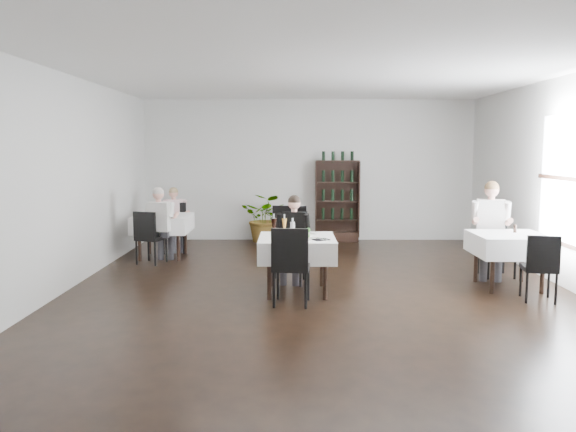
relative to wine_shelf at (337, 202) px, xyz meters
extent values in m
plane|color=black|center=(-0.60, -4.31, -0.85)|extent=(9.00, 9.00, 0.00)
plane|color=white|center=(-0.60, -4.31, 2.15)|extent=(9.00, 9.00, 0.00)
plane|color=silver|center=(-0.60, 0.19, 0.65)|extent=(7.00, 0.00, 7.00)
plane|color=silver|center=(-0.60, -8.81, 0.65)|extent=(7.00, 0.00, 7.00)
plane|color=silver|center=(-4.10, -4.31, 0.65)|extent=(0.00, 9.00, 9.00)
cube|color=black|center=(2.86, -4.31, -0.22)|extent=(0.05, 2.30, 0.06)
cube|color=black|center=(0.00, 0.01, -0.75)|extent=(0.90, 0.28, 0.20)
cylinder|color=black|center=(-1.27, -4.68, -0.49)|extent=(0.06, 0.06, 0.71)
cylinder|color=black|center=(-1.27, -3.95, -0.49)|extent=(0.06, 0.06, 0.71)
cylinder|color=black|center=(-0.53, -4.68, -0.49)|extent=(0.06, 0.06, 0.71)
cylinder|color=black|center=(-0.53, -3.95, -0.49)|extent=(0.06, 0.06, 0.71)
cube|color=black|center=(-0.90, -4.31, -0.12)|extent=(0.85, 0.85, 0.04)
cube|color=white|center=(-0.90, -4.31, -0.23)|extent=(1.03, 1.03, 0.30)
cylinder|color=black|center=(-3.64, -2.15, -0.49)|extent=(0.06, 0.06, 0.71)
cylinder|color=black|center=(-3.64, -1.47, -0.49)|extent=(0.06, 0.06, 0.71)
cylinder|color=black|center=(-2.96, -2.15, -0.49)|extent=(0.06, 0.06, 0.71)
cylinder|color=black|center=(-2.96, -1.47, -0.49)|extent=(0.06, 0.06, 0.71)
cube|color=black|center=(-3.30, -1.81, -0.12)|extent=(0.80, 0.80, 0.04)
cube|color=white|center=(-3.30, -1.81, -0.23)|extent=(0.98, 0.98, 0.30)
cylinder|color=black|center=(1.76, -4.35, -0.49)|extent=(0.06, 0.06, 0.71)
cylinder|color=black|center=(1.76, -3.67, -0.49)|extent=(0.06, 0.06, 0.71)
cylinder|color=black|center=(2.44, -4.35, -0.49)|extent=(0.06, 0.06, 0.71)
cylinder|color=black|center=(2.44, -3.67, -0.49)|extent=(0.06, 0.06, 0.71)
cube|color=black|center=(2.10, -4.01, -0.12)|extent=(0.80, 0.80, 0.04)
cube|color=white|center=(2.10, -4.01, -0.23)|extent=(0.98, 0.98, 0.30)
imported|color=#21501B|center=(-1.52, -0.11, -0.33)|extent=(1.13, 1.05, 1.03)
cylinder|color=black|center=(-1.28, -3.92, -0.59)|extent=(0.04, 0.04, 0.51)
cylinder|color=black|center=(-1.22, -3.48, -0.59)|extent=(0.04, 0.04, 0.51)
cylinder|color=black|center=(-0.85, -3.98, -0.59)|extent=(0.04, 0.04, 0.51)
cylinder|color=black|center=(-0.79, -3.54, -0.59)|extent=(0.04, 0.04, 0.51)
cube|color=black|center=(-1.03, -3.73, -0.30)|extent=(0.57, 0.57, 0.08)
cube|color=black|center=(-1.00, -3.50, -0.01)|extent=(0.51, 0.12, 0.55)
cylinder|color=black|center=(-0.76, -4.72, -0.62)|extent=(0.04, 0.04, 0.46)
cylinder|color=black|center=(-0.80, -5.11, -0.62)|extent=(0.04, 0.04, 0.46)
cylinder|color=black|center=(-1.15, -4.68, -0.62)|extent=(0.04, 0.04, 0.46)
cylinder|color=black|center=(-1.19, -5.07, -0.62)|extent=(0.04, 0.04, 0.46)
cube|color=black|center=(-0.98, -4.90, -0.36)|extent=(0.50, 0.50, 0.07)
cube|color=black|center=(-1.00, -5.10, -0.09)|extent=(0.46, 0.10, 0.50)
cylinder|color=black|center=(-3.36, -1.52, -0.63)|extent=(0.03, 0.03, 0.43)
cylinder|color=black|center=(-3.40, -1.15, -0.63)|extent=(0.03, 0.03, 0.43)
cylinder|color=black|center=(-2.99, -1.48, -0.63)|extent=(0.03, 0.03, 0.43)
cylinder|color=black|center=(-3.03, -1.11, -0.63)|extent=(0.03, 0.03, 0.43)
cube|color=black|center=(-3.20, -1.31, -0.39)|extent=(0.47, 0.47, 0.06)
cube|color=black|center=(-3.22, -1.12, -0.14)|extent=(0.43, 0.09, 0.46)
cylinder|color=black|center=(-3.15, -2.24, -0.64)|extent=(0.03, 0.03, 0.42)
cylinder|color=black|center=(-3.27, -2.59, -0.64)|extent=(0.03, 0.03, 0.42)
cylinder|color=black|center=(-3.49, -2.13, -0.64)|extent=(0.03, 0.03, 0.42)
cylinder|color=black|center=(-3.61, -2.47, -0.64)|extent=(0.03, 0.03, 0.42)
cube|color=black|center=(-3.38, -2.36, -0.40)|extent=(0.53, 0.53, 0.06)
cube|color=black|center=(-3.44, -2.54, -0.16)|extent=(0.41, 0.18, 0.45)
cylinder|color=black|center=(2.00, -3.53, -0.61)|extent=(0.04, 0.04, 0.47)
cylinder|color=black|center=(1.98, -3.12, -0.61)|extent=(0.04, 0.04, 0.47)
cylinder|color=black|center=(2.41, -3.51, -0.61)|extent=(0.04, 0.04, 0.47)
cylinder|color=black|center=(2.39, -3.10, -0.61)|extent=(0.04, 0.04, 0.47)
cube|color=black|center=(2.19, -3.31, -0.35)|extent=(0.49, 0.49, 0.07)
cube|color=black|center=(2.18, -3.10, -0.07)|extent=(0.47, 0.07, 0.51)
cylinder|color=black|center=(2.43, -4.56, -0.65)|extent=(0.03, 0.03, 0.40)
cylinder|color=black|center=(2.37, -4.91, -0.65)|extent=(0.03, 0.03, 0.40)
cylinder|color=black|center=(2.09, -4.50, -0.65)|extent=(0.03, 0.03, 0.40)
cylinder|color=black|center=(2.03, -4.84, -0.65)|extent=(0.03, 0.03, 0.40)
cube|color=black|center=(2.23, -4.70, -0.42)|extent=(0.47, 0.47, 0.06)
cube|color=black|center=(2.20, -4.88, -0.18)|extent=(0.40, 0.11, 0.44)
cube|color=#3B3B42|center=(-1.05, -3.74, -0.35)|extent=(0.20, 0.39, 0.12)
cylinder|color=#3B3B42|center=(-1.09, -3.90, -0.63)|extent=(0.10, 0.10, 0.44)
cube|color=#3B3B42|center=(-0.88, -3.78, -0.35)|extent=(0.20, 0.39, 0.12)
cylinder|color=#3B3B42|center=(-0.92, -3.93, -0.63)|extent=(0.10, 0.10, 0.44)
cube|color=black|center=(-0.93, -3.59, -0.05)|extent=(0.39, 0.27, 0.49)
cylinder|color=#DC9D89|center=(-1.18, -3.78, -0.07)|extent=(0.13, 0.29, 0.14)
cylinder|color=#DC9D89|center=(-0.78, -3.87, -0.07)|extent=(0.13, 0.29, 0.14)
sphere|color=#DC9D89|center=(-0.93, -3.61, 0.32)|extent=(0.19, 0.19, 0.19)
sphere|color=black|center=(-0.93, -3.61, 0.35)|extent=(0.19, 0.19, 0.19)
cube|color=#3B3B42|center=(-3.26, -1.27, -0.37)|extent=(0.26, 0.37, 0.12)
cylinder|color=#3B3B42|center=(-3.19, -1.41, -0.64)|extent=(0.09, 0.09, 0.42)
cube|color=#3B3B42|center=(-3.10, -1.20, -0.37)|extent=(0.26, 0.37, 0.12)
cylinder|color=#3B3B42|center=(-3.04, -1.34, -0.64)|extent=(0.09, 0.09, 0.42)
cube|color=beige|center=(-3.25, -1.09, -0.09)|extent=(0.39, 0.31, 0.47)
cylinder|color=#DC9D89|center=(-3.33, -1.38, -0.11)|extent=(0.17, 0.27, 0.13)
cylinder|color=#DC9D89|center=(-2.98, -1.21, -0.11)|extent=(0.17, 0.27, 0.13)
sphere|color=#DC9D89|center=(-3.24, -1.10, 0.27)|extent=(0.18, 0.18, 0.18)
sphere|color=olive|center=(-3.24, -1.10, 0.29)|extent=(0.18, 0.18, 0.18)
cube|color=#3B3B42|center=(-3.13, -2.21, -0.34)|extent=(0.16, 0.39, 0.13)
cylinder|color=#3B3B42|center=(-3.12, -2.05, -0.62)|extent=(0.10, 0.10, 0.45)
cube|color=#3B3B42|center=(-3.31, -2.20, -0.34)|extent=(0.16, 0.39, 0.13)
cylinder|color=#3B3B42|center=(-3.30, -2.03, -0.62)|extent=(0.10, 0.10, 0.45)
cube|color=silver|center=(-3.24, -2.38, -0.03)|extent=(0.38, 0.24, 0.50)
cylinder|color=#DC9D89|center=(-3.01, -2.15, -0.05)|extent=(0.10, 0.29, 0.14)
cylinder|color=#DC9D89|center=(-3.43, -2.11, -0.05)|extent=(0.10, 0.29, 0.14)
sphere|color=#DC9D89|center=(-3.24, -2.36, 0.35)|extent=(0.19, 0.19, 0.19)
sphere|color=beige|center=(-3.24, -2.36, 0.38)|extent=(0.19, 0.19, 0.19)
cube|color=#3B3B42|center=(1.93, -3.45, -0.27)|extent=(0.24, 0.45, 0.14)
cylinder|color=#3B3B42|center=(1.89, -3.63, -0.60)|extent=(0.11, 0.11, 0.50)
cube|color=#3B3B42|center=(2.13, -3.50, -0.27)|extent=(0.24, 0.45, 0.14)
cylinder|color=#3B3B42|center=(2.09, -3.68, -0.60)|extent=(0.11, 0.11, 0.50)
cube|color=silver|center=(2.08, -3.29, 0.06)|extent=(0.45, 0.32, 0.56)
cylinder|color=#DC9D89|center=(1.79, -3.50, 0.04)|extent=(0.16, 0.33, 0.16)
cylinder|color=#DC9D89|center=(2.24, -3.61, 0.04)|extent=(0.16, 0.33, 0.16)
sphere|color=#DC9D89|center=(2.08, -3.31, 0.49)|extent=(0.21, 0.21, 0.21)
sphere|color=brown|center=(2.08, -3.31, 0.52)|extent=(0.21, 0.21, 0.21)
cube|color=white|center=(-0.81, -4.09, -0.07)|extent=(0.36, 0.36, 0.02)
cube|color=#513017|center=(-0.84, -4.11, -0.04)|extent=(0.14, 0.14, 0.03)
sphere|color=#2D6C1D|center=(-0.74, -4.04, -0.02)|extent=(0.07, 0.07, 0.07)
cube|color=olive|center=(-0.79, -4.15, -0.05)|extent=(0.11, 0.09, 0.02)
cube|color=white|center=(-0.81, -4.49, -0.07)|extent=(0.28, 0.28, 0.02)
cube|color=#513017|center=(-0.83, -4.51, -0.05)|extent=(0.10, 0.08, 0.02)
sphere|color=#2D6C1D|center=(-0.75, -4.45, -0.03)|extent=(0.05, 0.05, 0.05)
cube|color=olive|center=(-0.79, -4.54, -0.05)|extent=(0.10, 0.10, 0.02)
cone|color=black|center=(-1.21, -4.38, 0.06)|extent=(0.08, 0.08, 0.26)
cylinder|color=silver|center=(-1.21, -4.38, 0.22)|extent=(0.02, 0.02, 0.07)
cone|color=gold|center=(-1.07, -4.20, 0.04)|extent=(0.07, 0.07, 0.24)
cylinder|color=silver|center=(-1.07, -4.20, 0.19)|extent=(0.02, 0.02, 0.06)
cylinder|color=silver|center=(-0.96, -4.33, 0.03)|extent=(0.06, 0.06, 0.21)
cylinder|color=#A7090F|center=(-0.96, -4.33, 0.01)|extent=(0.07, 0.07, 0.05)
cylinder|color=silver|center=(-0.96, -4.33, 0.16)|extent=(0.03, 0.03, 0.05)
cube|color=black|center=(-0.59, -4.55, -0.07)|extent=(0.25, 0.23, 0.01)
cylinder|color=silver|center=(-0.61, -4.55, -0.06)|extent=(0.12, 0.20, 0.01)
cylinder|color=silver|center=(-0.57, -4.55, -0.06)|extent=(0.13, 0.19, 0.01)
cylinder|color=black|center=(2.23, -3.88, -0.02)|extent=(0.06, 0.06, 0.11)
camera|label=1|loc=(-0.98, -11.84, 1.12)|focal=35.00mm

